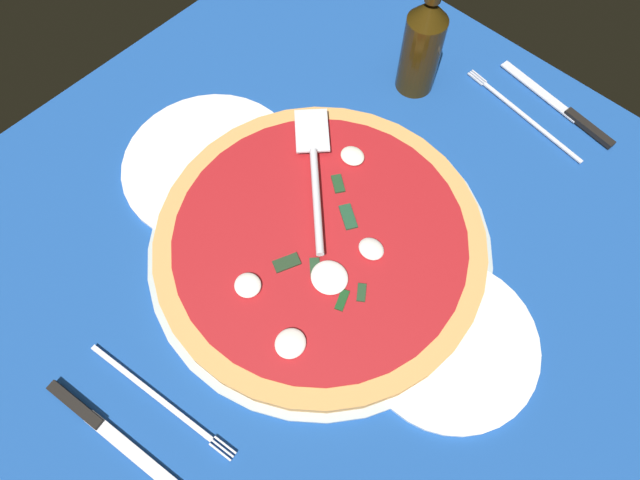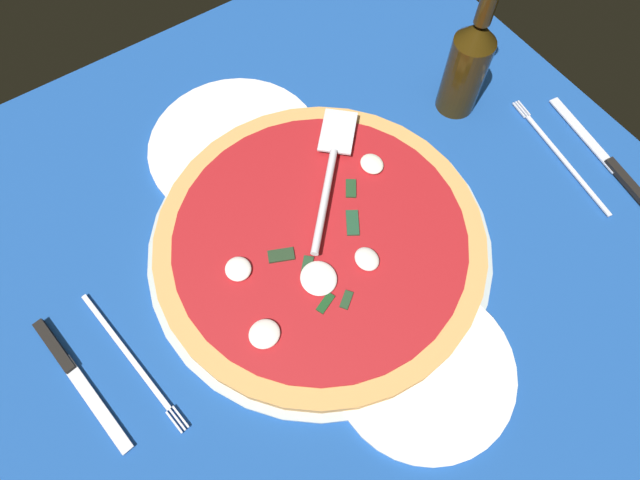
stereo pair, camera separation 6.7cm
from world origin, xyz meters
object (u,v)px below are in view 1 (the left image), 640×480
object	(u,v)px
pizza	(320,240)
place_setting_far	(544,114)
dinner_plate_left	(211,164)
place_setting_near	(132,414)
pizza_server	(315,172)
dinner_plate_right	(449,342)
beer_bottle	(423,42)

from	to	relation	value
pizza	place_setting_far	world-z (taller)	pizza
dinner_plate_left	place_setting_far	distance (cm)	48.88
pizza	place_setting_near	bearing A→B (deg)	-92.24
pizza_server	place_setting_far	size ratio (longest dim) A/B	0.78
dinner_plate_left	dinner_plate_right	world-z (taller)	same
dinner_plate_left	pizza_server	distance (cm)	15.41
pizza	pizza_server	world-z (taller)	pizza_server
dinner_plate_left	pizza_server	bearing A→B (deg)	28.73
dinner_plate_left	pizza	bearing A→B (deg)	3.64
place_setting_far	dinner_plate_left	bearing A→B (deg)	61.55
pizza_server	pizza	bearing A→B (deg)	-179.00
pizza	place_setting_near	size ratio (longest dim) A/B	1.84
beer_bottle	pizza_server	bearing A→B (deg)	-86.09
pizza	place_setting_far	xyz separation A→B (cm)	(9.52, 38.01, -1.50)
place_setting_near	beer_bottle	size ratio (longest dim) A/B	0.98
pizza_server	place_setting_near	world-z (taller)	pizza_server
dinner_plate_left	place_setting_near	world-z (taller)	place_setting_near
pizza	place_setting_near	xyz separation A→B (cm)	(-1.16, -29.57, -1.52)
place_setting_near	pizza	bearing A→B (deg)	79.50
pizza_server	beer_bottle	xyz separation A→B (cm)	(-1.61, 23.53, 4.32)
dinner_plate_left	pizza_server	size ratio (longest dim) A/B	1.35
beer_bottle	place_setting_far	bearing A→B (deg)	25.89
dinner_plate_left	pizza	distance (cm)	19.68
beer_bottle	dinner_plate_right	bearing A→B (deg)	-45.58
dinner_plate_left	beer_bottle	size ratio (longest dim) A/B	1.05
dinner_plate_left	pizza_server	xyz separation A→B (cm)	(13.13, 7.20, 3.67)
pizza_server	place_setting_near	xyz separation A→B (cm)	(5.31, -35.52, -3.82)
place_setting_near	place_setting_far	xyz separation A→B (cm)	(10.68, 67.58, 0.02)
dinner_plate_left	pizza	size ratio (longest dim) A/B	0.58
pizza_server	beer_bottle	bearing A→B (deg)	-42.48
pizza	beer_bottle	world-z (taller)	beer_bottle
dinner_plate_right	dinner_plate_left	bearing A→B (deg)	-176.67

